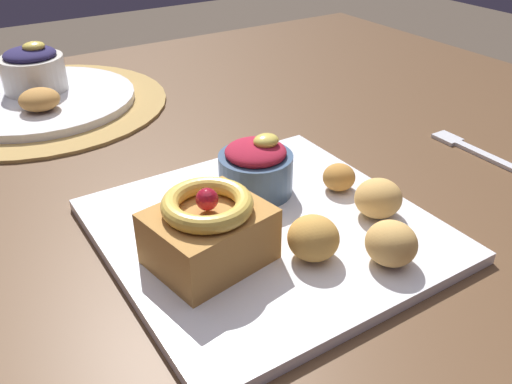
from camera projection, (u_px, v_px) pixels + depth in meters
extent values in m
cube|color=brown|center=(215.00, 172.00, 0.70)|extent=(1.32, 1.06, 0.04)
cylinder|color=brown|center=(325.00, 169.00, 1.47)|extent=(0.07, 0.07, 0.69)
cylinder|color=#AD894C|center=(41.00, 105.00, 0.84)|extent=(0.38, 0.38, 0.00)
cube|color=white|center=(267.00, 230.00, 0.54)|extent=(0.31, 0.31, 0.01)
cube|color=#B77F3D|center=(209.00, 236.00, 0.48)|extent=(0.11, 0.10, 0.05)
torus|color=#E5BC4C|center=(207.00, 204.00, 0.46)|extent=(0.09, 0.09, 0.02)
sphere|color=maroon|center=(207.00, 199.00, 0.46)|extent=(0.02, 0.02, 0.02)
cylinder|color=#3D5675|center=(256.00, 173.00, 0.58)|extent=(0.08, 0.08, 0.04)
ellipsoid|color=#A31E33|center=(256.00, 152.00, 0.57)|extent=(0.07, 0.07, 0.02)
ellipsoid|color=#E5CC56|center=(263.00, 142.00, 0.57)|extent=(0.03, 0.02, 0.01)
ellipsoid|color=tan|center=(378.00, 198.00, 0.55)|extent=(0.05, 0.05, 0.04)
ellipsoid|color=gold|center=(313.00, 238.00, 0.49)|extent=(0.05, 0.05, 0.04)
ellipsoid|color=tan|center=(391.00, 243.00, 0.48)|extent=(0.05, 0.05, 0.04)
ellipsoid|color=#BC7F38|center=(339.00, 177.00, 0.59)|extent=(0.04, 0.04, 0.03)
cylinder|color=white|center=(40.00, 100.00, 0.83)|extent=(0.29, 0.29, 0.01)
cylinder|color=silver|center=(34.00, 74.00, 0.84)|extent=(0.10, 0.10, 0.05)
ellipsoid|color=#28234C|center=(30.00, 54.00, 0.82)|extent=(0.08, 0.08, 0.02)
ellipsoid|color=#E5CC56|center=(34.00, 46.00, 0.82)|extent=(0.03, 0.03, 0.01)
ellipsoid|color=#B77F3D|center=(39.00, 99.00, 0.77)|extent=(0.06, 0.06, 0.03)
cube|color=silver|center=(486.00, 156.00, 0.69)|extent=(0.01, 0.09, 0.00)
cube|color=silver|center=(447.00, 138.00, 0.73)|extent=(0.03, 0.04, 0.00)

